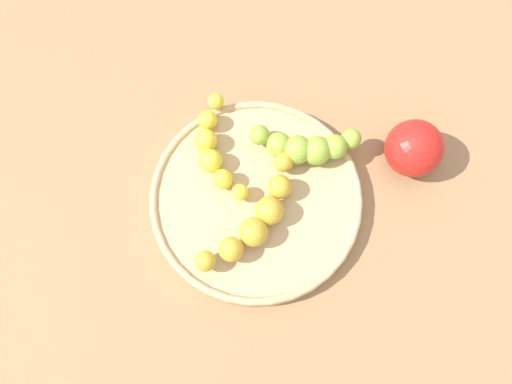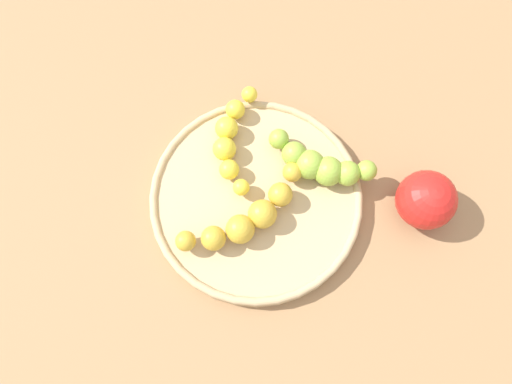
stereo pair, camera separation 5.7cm
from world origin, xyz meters
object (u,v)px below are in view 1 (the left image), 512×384
banana_green (307,146)px  apple_red (414,148)px  fruit_bowl (256,198)px  banana_yellow (214,149)px  banana_spotted (257,218)px

banana_green → apple_red: bearing=91.6°
fruit_bowl → banana_yellow: (-0.06, 0.05, 0.02)m
fruit_bowl → banana_yellow: 0.08m
apple_red → banana_green: bearing=-177.5°
banana_spotted → apple_red: 0.21m
banana_yellow → apple_red: 0.25m
fruit_bowl → apple_red: bearing=19.6°
fruit_bowl → banana_yellow: banana_yellow is taller
fruit_bowl → apple_red: size_ratio=3.67×
banana_green → banana_yellow: banana_green is taller
banana_spotted → fruit_bowl: bearing=128.8°
banana_yellow → apple_red: apple_red is taller
apple_red → fruit_bowl: bearing=-160.4°
banana_spotted → banana_yellow: banana_spotted is taller
banana_green → banana_yellow: 0.12m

